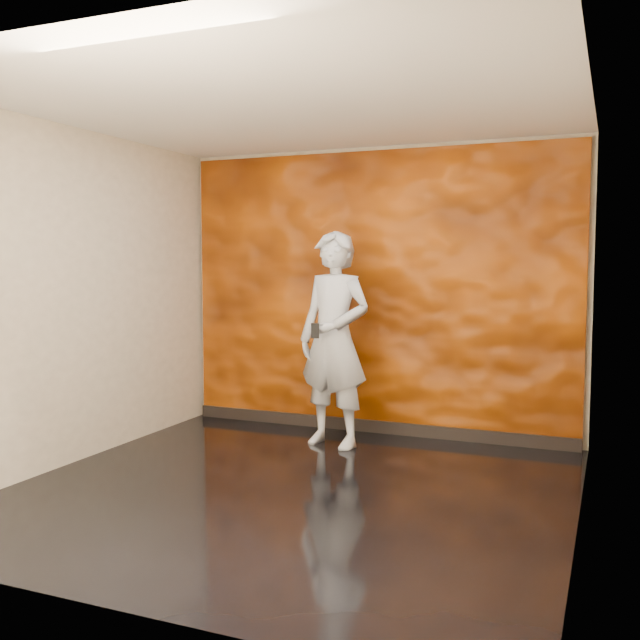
% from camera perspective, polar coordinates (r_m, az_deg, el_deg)
% --- Properties ---
extents(room, '(4.02, 4.02, 2.81)m').
position_cam_1_polar(room, '(5.18, -2.33, 1.50)').
color(room, black).
rests_on(room, ground).
extents(feature_wall, '(3.90, 0.06, 2.75)m').
position_cam_1_polar(feature_wall, '(7.01, 4.43, 2.17)').
color(feature_wall, '#C45104').
rests_on(feature_wall, ground).
extents(baseboard, '(3.90, 0.04, 0.12)m').
position_cam_1_polar(baseboard, '(7.15, 4.26, -8.48)').
color(baseboard, black).
rests_on(baseboard, ground).
extents(man, '(0.80, 0.61, 1.96)m').
position_cam_1_polar(man, '(6.49, 1.16, -1.56)').
color(man, '#8F959D').
rests_on(man, ground).
extents(phone, '(0.07, 0.03, 0.13)m').
position_cam_1_polar(phone, '(6.24, -0.39, -0.87)').
color(phone, black).
rests_on(phone, man).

